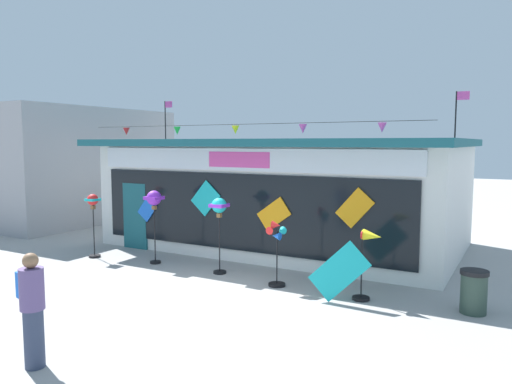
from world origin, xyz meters
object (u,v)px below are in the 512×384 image
at_px(wind_spinner_center_left, 219,212).
at_px(wind_spinner_center_right, 276,246).
at_px(wind_spinner_right, 369,253).
at_px(wind_spinner_left, 154,203).
at_px(wind_spinner_far_left, 93,209).
at_px(trash_bin, 474,291).
at_px(person_near_camera, 32,307).
at_px(display_kite_on_ground, 339,271).
at_px(kite_shop_building, 286,192).

distance_m(wind_spinner_center_left, wind_spinner_center_right, 1.84).
relative_size(wind_spinner_center_left, wind_spinner_right, 1.28).
bearing_deg(wind_spinner_left, wind_spinner_center_right, -4.28).
bearing_deg(wind_spinner_far_left, wind_spinner_right, 0.19).
bearing_deg(trash_bin, person_near_camera, -133.85).
xyz_separation_m(wind_spinner_center_left, person_near_camera, (0.46, -5.53, -0.65)).
bearing_deg(display_kite_on_ground, wind_spinner_far_left, 177.30).
bearing_deg(trash_bin, wind_spinner_right, -172.15).
relative_size(wind_spinner_left, wind_spinner_right, 1.34).
xyz_separation_m(wind_spinner_far_left, wind_spinner_right, (7.86, 0.03, -0.38)).
xyz_separation_m(wind_spinner_center_right, wind_spinner_right, (2.10, 0.01, 0.07)).
distance_m(wind_spinner_left, display_kite_on_ground, 5.53).
bearing_deg(wind_spinner_center_left, wind_spinner_right, -4.12).
relative_size(wind_spinner_far_left, display_kite_on_ground, 1.53).
bearing_deg(wind_spinner_right, wind_spinner_far_left, -179.81).
distance_m(wind_spinner_far_left, display_kite_on_ground, 7.41).
height_order(person_near_camera, trash_bin, person_near_camera).
xyz_separation_m(wind_spinner_left, trash_bin, (7.84, -0.01, -1.22)).
bearing_deg(wind_spinner_right, kite_shop_building, 132.41).
distance_m(wind_spinner_far_left, wind_spinner_right, 7.86).
height_order(wind_spinner_left, trash_bin, wind_spinner_left).
relative_size(wind_spinner_center_left, wind_spinner_center_right, 1.27).
distance_m(kite_shop_building, wind_spinner_far_left, 5.85).
xyz_separation_m(wind_spinner_far_left, trash_bin, (9.81, 0.29, -0.97)).
bearing_deg(wind_spinner_far_left, display_kite_on_ground, -2.70).
relative_size(wind_spinner_far_left, wind_spinner_center_left, 0.95).
relative_size(wind_spinner_left, trash_bin, 2.36).
height_order(kite_shop_building, wind_spinner_far_left, kite_shop_building).
xyz_separation_m(wind_spinner_center_right, person_near_camera, (-1.25, -5.25, -0.05)).
bearing_deg(wind_spinner_center_right, trash_bin, 3.89).
distance_m(wind_spinner_right, trash_bin, 2.06).
height_order(wind_spinner_far_left, trash_bin, wind_spinner_far_left).
distance_m(wind_spinner_center_right, display_kite_on_ground, 1.68).
bearing_deg(wind_spinner_left, wind_spinner_far_left, -171.26).
bearing_deg(wind_spinner_left, person_near_camera, -65.37).
bearing_deg(display_kite_on_ground, wind_spinner_right, 37.44).
height_order(wind_spinner_center_left, display_kite_on_ground, wind_spinner_center_left).
xyz_separation_m(kite_shop_building, wind_spinner_center_left, (0.11, -4.02, -0.14)).
height_order(wind_spinner_center_right, display_kite_on_ground, wind_spinner_center_right).
bearing_deg(kite_shop_building, wind_spinner_left, -115.97).
bearing_deg(wind_spinner_right, wind_spinner_left, 177.30).
xyz_separation_m(wind_spinner_center_left, trash_bin, (5.77, -0.01, -1.11)).
bearing_deg(trash_bin, wind_spinner_center_left, 179.95).
distance_m(wind_spinner_center_right, person_near_camera, 5.40).
bearing_deg(wind_spinner_center_left, wind_spinner_far_left, -175.76).
height_order(kite_shop_building, person_near_camera, kite_shop_building).
bearing_deg(wind_spinner_far_left, trash_bin, 1.72).
bearing_deg(kite_shop_building, wind_spinner_right, -47.59).
distance_m(wind_spinner_center_left, display_kite_on_ground, 3.50).
height_order(wind_spinner_right, trash_bin, wind_spinner_right).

